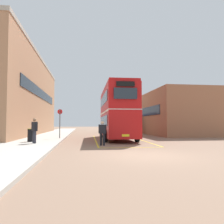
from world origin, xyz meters
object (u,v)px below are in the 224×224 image
at_px(double_decker_bus, 117,112).
at_px(bus_stop_sign, 60,121).
at_px(single_deck_bus, 119,122).
at_px(pedestrian_boarding, 102,131).
at_px(litter_bin, 31,135).
at_px(pedestrian_waiting_near, 34,129).

relative_size(double_decker_bus, bus_stop_sign, 3.89).
xyz_separation_m(single_deck_bus, bus_stop_sign, (-7.76, -13.94, 0.07)).
relative_size(pedestrian_boarding, litter_bin, 1.71).
height_order(single_deck_bus, pedestrian_boarding, single_deck_bus).
bearing_deg(pedestrian_waiting_near, pedestrian_boarding, -8.14).
distance_m(double_decker_bus, single_deck_bus, 14.31).
bearing_deg(bus_stop_sign, single_deck_bus, 60.90).
relative_size(pedestrian_boarding, pedestrian_waiting_near, 0.97).
bearing_deg(pedestrian_waiting_near, double_decker_bus, 37.32).
xyz_separation_m(single_deck_bus, pedestrian_waiting_near, (-8.93, -18.88, -0.52)).
relative_size(single_deck_bus, pedestrian_boarding, 5.15).
height_order(pedestrian_boarding, bus_stop_sign, bus_stop_sign).
xyz_separation_m(single_deck_bus, litter_bin, (-9.47, -17.50, -1.02)).
bearing_deg(bus_stop_sign, double_decker_bus, -1.10).
height_order(pedestrian_boarding, litter_bin, pedestrian_boarding).
bearing_deg(bus_stop_sign, pedestrian_boarding, -58.92).
bearing_deg(litter_bin, bus_stop_sign, 64.33).
bearing_deg(litter_bin, pedestrian_waiting_near, -68.54).
height_order(double_decker_bus, pedestrian_waiting_near, double_decker_bus).
distance_m(single_deck_bus, bus_stop_sign, 15.96).
bearing_deg(pedestrian_waiting_near, litter_bin, 111.46).
height_order(pedestrian_waiting_near, bus_stop_sign, bus_stop_sign).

